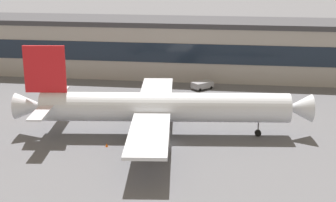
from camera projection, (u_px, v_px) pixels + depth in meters
ground_plane at (168, 144)px, 82.86m from camera, size 600.00×600.00×0.00m
terminal_building at (195, 48)px, 127.81m from camera, size 175.30×16.68×14.28m
airliner at (159, 107)px, 85.58m from camera, size 50.71×43.44×15.58m
pushback_tractor at (203, 85)px, 116.16m from camera, size 5.26×5.21×1.75m
traffic_cone_0 at (107, 145)px, 81.70m from camera, size 0.47×0.47×0.59m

